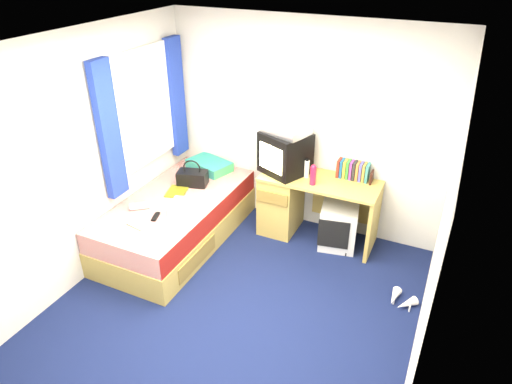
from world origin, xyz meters
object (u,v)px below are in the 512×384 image
at_px(magazine, 177,191).
at_px(colour_swatch_fan, 136,226).
at_px(desk, 296,201).
at_px(towel, 186,207).
at_px(handbag, 192,178).
at_px(picture_frame, 372,177).
at_px(water_bottle, 140,206).
at_px(pillow, 209,165).
at_px(crt_tv, 285,153).
at_px(white_heels, 400,300).
at_px(remote_control, 156,217).
at_px(bed, 178,219).
at_px(pink_water_bottle, 313,176).
at_px(vcr, 286,129).
at_px(storage_cube, 339,226).
at_px(aerosol_can, 307,169).

relative_size(magazine, colour_swatch_fan, 1.27).
distance_m(desk, towel, 1.29).
relative_size(handbag, towel, 1.18).
xyz_separation_m(picture_frame, water_bottle, (-2.15, -1.23, -0.24)).
bearing_deg(handbag, colour_swatch_fan, -107.65).
bearing_deg(towel, magazine, 136.27).
bearing_deg(pillow, colour_swatch_fan, -90.49).
relative_size(pillow, handbag, 1.39).
relative_size(crt_tv, white_heels, 2.14).
bearing_deg(picture_frame, remote_control, -146.47).
height_order(desk, remote_control, desk).
distance_m(bed, water_bottle, 0.51).
distance_m(bed, handbag, 0.52).
distance_m(pink_water_bottle, handbag, 1.41).
bearing_deg(vcr, handbag, -140.62).
bearing_deg(picture_frame, bed, -156.20).
xyz_separation_m(vcr, handbag, (-1.00, -0.38, -0.63)).
bearing_deg(storage_cube, pink_water_bottle, -175.21).
distance_m(pillow, towel, 1.01).
bearing_deg(crt_tv, bed, -119.20).
bearing_deg(bed, pink_water_bottle, 22.98).
distance_m(crt_tv, remote_control, 1.56).
bearing_deg(white_heels, crt_tv, 153.78).
distance_m(crt_tv, water_bottle, 1.67).
relative_size(picture_frame, aerosol_can, 0.70).
distance_m(vcr, water_bottle, 1.76).
bearing_deg(vcr, desk, 17.18).
distance_m(picture_frame, pink_water_bottle, 0.63).
distance_m(bed, picture_frame, 2.20).
distance_m(colour_swatch_fan, remote_control, 0.24).
relative_size(picture_frame, remote_control, 0.88).
height_order(pillow, aerosol_can, aerosol_can).
bearing_deg(desk, white_heels, -28.70).
relative_size(pillow, towel, 1.64).
distance_m(desk, crt_tv, 0.60).
distance_m(aerosol_can, handbag, 1.33).
relative_size(pillow, white_heels, 1.86).
bearing_deg(pink_water_bottle, towel, -145.65).
bearing_deg(handbag, white_heels, -24.00).
bearing_deg(vcr, storage_cube, 12.83).
bearing_deg(storage_cube, handbag, 179.37).
xyz_separation_m(handbag, colour_swatch_fan, (-0.04, -1.00, -0.09)).
xyz_separation_m(picture_frame, aerosol_can, (-0.68, -0.17, 0.03)).
distance_m(storage_cube, magazine, 1.86).
distance_m(pillow, desk, 1.19).
height_order(handbag, remote_control, handbag).
bearing_deg(towel, pink_water_bottle, 34.35).
height_order(desk, towel, desk).
bearing_deg(vcr, crt_tv, -95.57).
relative_size(desk, water_bottle, 6.50).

